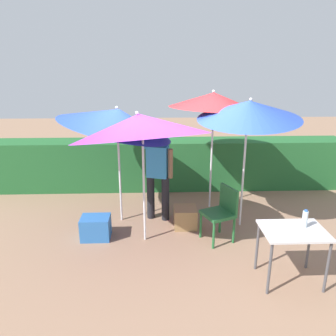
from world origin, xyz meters
TOP-DOWN VIEW (x-y plane):
  - ground_plane at (0.00, 0.00)m, footprint 24.00×24.00m
  - hedge_row at (0.00, 2.28)m, footprint 8.00×0.70m
  - umbrella_rainbow at (-0.84, 0.68)m, footprint 1.98×1.95m
  - umbrella_orange at (-0.42, -0.09)m, footprint 2.13×2.10m
  - umbrella_yellow at (0.86, 1.16)m, footprint 1.64×1.63m
  - umbrella_navy at (1.29, 0.37)m, footprint 1.68×1.69m
  - person_vendor at (-0.17, 0.68)m, footprint 0.55×0.32m
  - chair_plastic at (0.84, -0.11)m, footprint 0.58×0.58m
  - cooler_box at (-1.19, -0.00)m, footprint 0.47×0.36m
  - crate_cardboard at (0.30, 0.34)m, footprint 0.39×0.39m
  - folding_table at (1.54, -1.20)m, footprint 0.80×0.60m
  - bottle_water at (1.70, -1.13)m, footprint 0.07×0.07m

SIDE VIEW (x-z plane):
  - ground_plane at x=0.00m, z-range 0.00..0.00m
  - crate_cardboard at x=0.30m, z-range 0.00..0.36m
  - cooler_box at x=-1.19m, z-range 0.00..0.37m
  - chair_plastic at x=0.84m, z-range 0.07..0.96m
  - hedge_row at x=0.00m, z-range 0.00..1.10m
  - folding_table at x=1.54m, z-range 0.28..1.03m
  - bottle_water at x=1.70m, z-range 0.74..0.98m
  - person_vendor at x=-0.17m, z-range -0.01..1.87m
  - umbrella_rainbow at x=-0.84m, z-range 0.72..2.98m
  - umbrella_orange at x=-0.42m, z-range 0.70..3.04m
  - umbrella_navy at x=1.29m, z-range 0.88..3.19m
  - umbrella_yellow at x=0.86m, z-range 0.94..3.25m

